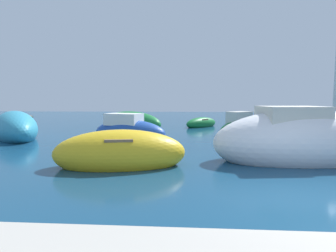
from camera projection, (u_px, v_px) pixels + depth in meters
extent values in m
plane|color=navy|center=(325.00, 209.00, 5.32)|extent=(80.00, 80.00, 0.00)
ellipsoid|color=#197233|center=(242.00, 129.00, 16.62)|extent=(3.53, 3.33, 1.10)
cube|color=beige|center=(239.00, 118.00, 16.38)|extent=(1.67, 1.62, 0.73)
ellipsoid|color=#1E479E|center=(130.00, 133.00, 13.89)|extent=(4.16, 2.61, 1.38)
cube|color=white|center=(124.00, 119.00, 13.93)|extent=(1.97, 1.55, 0.59)
ellipsoid|color=#3F3F47|center=(287.00, 122.00, 20.17)|extent=(4.54, 3.60, 1.48)
cube|color=brown|center=(287.00, 116.00, 20.12)|extent=(1.41, 1.57, 0.08)
ellipsoid|color=teal|center=(15.00, 128.00, 15.15)|extent=(5.36, 6.05, 1.88)
cube|color=brown|center=(15.00, 117.00, 15.09)|extent=(2.06, 1.98, 0.08)
ellipsoid|color=white|center=(305.00, 143.00, 9.37)|extent=(6.51, 3.20, 2.27)
cube|color=beige|center=(291.00, 115.00, 9.25)|extent=(2.14, 1.81, 0.55)
ellipsoid|color=#197233|center=(131.00, 123.00, 19.54)|extent=(5.52, 4.84, 1.59)
cube|color=brown|center=(131.00, 115.00, 19.49)|extent=(1.76, 1.81, 0.08)
ellipsoid|color=gold|center=(120.00, 153.00, 8.63)|extent=(4.34, 2.39, 1.50)
cube|color=brown|center=(120.00, 138.00, 8.58)|extent=(1.05, 1.46, 0.08)
ellipsoid|color=#197233|center=(201.00, 123.00, 20.90)|extent=(2.91, 3.00, 0.93)
cube|color=brown|center=(201.00, 119.00, 20.87)|extent=(1.03, 1.03, 0.08)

